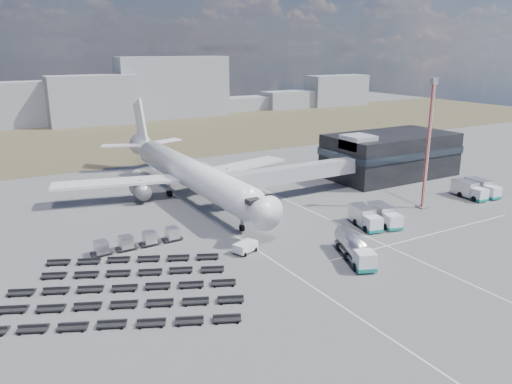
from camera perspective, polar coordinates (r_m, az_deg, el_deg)
ground at (r=75.71m, az=1.68°, el=-6.50°), size 420.00×420.00×0.00m
grass_strip at (r=175.69m, az=-17.72°, el=5.80°), size 420.00×90.00×0.01m
lane_markings at (r=83.17m, az=6.33°, el=-4.47°), size 47.12×110.00×0.01m
terminal at (r=121.23m, az=15.06°, el=4.20°), size 30.40×16.40×11.00m
jet_bridge at (r=98.66m, az=3.29°, el=1.97°), size 30.30×3.80×7.05m
airliner at (r=101.67m, az=-7.98°, el=2.40°), size 51.59×64.53×17.62m
skyline at (r=212.49m, az=-20.70°, el=9.49°), size 310.59×24.70×25.85m
fuel_tanker at (r=72.79m, az=11.22°, el=-6.30°), size 6.37×10.92×3.45m
pushback_tug at (r=74.06m, az=-1.23°, el=-6.36°), size 4.11×3.22×1.59m
catering_truck at (r=112.75m, az=-6.55°, el=1.85°), size 3.45×6.89×3.04m
service_trucks_near at (r=86.99m, az=13.45°, el=-2.74°), size 7.85×8.79×3.05m
service_trucks_far at (r=110.50m, az=23.83°, el=0.32°), size 6.84×7.99×3.03m
uld_row at (r=77.76m, az=-13.34°, el=-5.41°), size 14.04×2.11×1.94m
baggage_dollies at (r=65.27m, az=-14.84°, el=-10.58°), size 32.43×28.49×0.75m
floodlight_mast at (r=96.91m, az=19.08°, el=5.11°), size 2.30×1.86×24.10m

